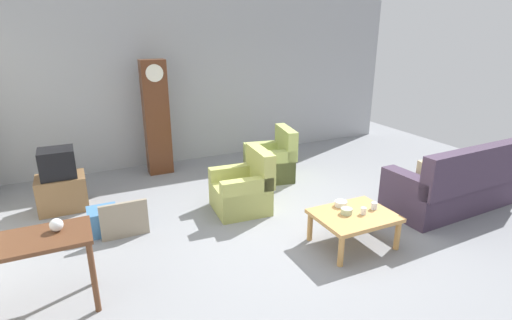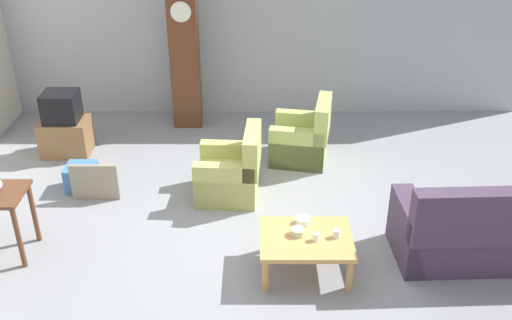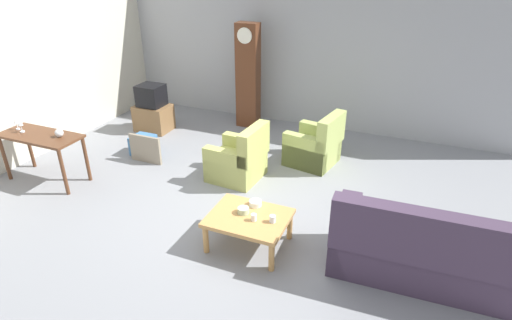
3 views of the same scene
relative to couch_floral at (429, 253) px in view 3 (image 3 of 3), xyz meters
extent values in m
plane|color=gray|center=(-2.40, 0.45, -0.35)|extent=(10.40, 10.40, 0.00)
cube|color=#9EA0A5|center=(-2.40, 4.05, 1.25)|extent=(8.40, 0.16, 3.20)
cube|color=beige|center=(-6.60, 0.85, 1.09)|extent=(0.12, 6.40, 2.88)
cube|color=#423347|center=(0.00, 0.07, -0.13)|extent=(2.13, 0.93, 0.44)
cube|color=#423347|center=(0.01, -0.29, 0.39)|extent=(2.11, 0.29, 0.60)
cube|color=#423347|center=(-0.93, 0.03, -0.01)|extent=(0.28, 0.85, 0.68)
cube|color=brown|center=(0.47, 0.14, 0.27)|extent=(0.36, 0.12, 0.36)
cube|color=#C6B284|center=(-0.48, 0.10, 0.27)|extent=(0.37, 0.17, 0.36)
cube|color=tan|center=(-2.94, 1.31, -0.15)|extent=(0.81, 0.81, 0.40)
cube|color=tan|center=(-2.62, 1.29, 0.31)|extent=(0.23, 0.77, 0.52)
cube|color=tan|center=(-2.92, 1.61, -0.05)|extent=(0.77, 0.21, 0.60)
cube|color=tan|center=(-2.96, 1.01, -0.05)|extent=(0.77, 0.21, 0.60)
cube|color=#A6B55F|center=(-1.96, 2.29, -0.15)|extent=(0.88, 0.88, 0.40)
cube|color=#A6B55F|center=(-1.65, 2.23, 0.31)|extent=(0.31, 0.78, 0.52)
cube|color=#A6B55F|center=(-1.91, 2.59, -0.05)|extent=(0.78, 0.29, 0.60)
cube|color=#A6B55F|center=(-2.02, 2.00, -0.05)|extent=(0.78, 0.29, 0.60)
cube|color=tan|center=(-2.06, -0.21, 0.05)|extent=(0.96, 0.76, 0.05)
cylinder|color=tan|center=(-2.48, -0.53, -0.16)|extent=(0.07, 0.07, 0.38)
cylinder|color=tan|center=(-1.63, -0.53, -0.16)|extent=(0.07, 0.07, 0.38)
cylinder|color=tan|center=(-2.48, 0.12, -0.16)|extent=(0.07, 0.07, 0.38)
cylinder|color=tan|center=(-1.63, 0.12, -0.16)|extent=(0.07, 0.07, 0.38)
cube|color=#56331E|center=(-5.67, 0.09, 0.41)|extent=(1.30, 0.56, 0.04)
cylinder|color=#56331E|center=(-6.27, -0.15, 0.02)|extent=(0.06, 0.06, 0.74)
cylinder|color=#56331E|center=(-5.06, -0.15, 0.02)|extent=(0.06, 0.06, 0.74)
cylinder|color=#56331E|center=(-6.27, 0.32, 0.02)|extent=(0.06, 0.06, 0.74)
cylinder|color=#56331E|center=(-5.06, 0.32, 0.02)|extent=(0.06, 0.06, 0.74)
cube|color=#562D19|center=(-3.66, 3.46, 0.69)|extent=(0.44, 0.28, 2.08)
cylinder|color=silver|center=(-3.66, 3.31, 1.51)|extent=(0.30, 0.02, 0.30)
cube|color=brown|center=(-5.33, 2.48, -0.09)|extent=(0.68, 0.52, 0.52)
cube|color=black|center=(-5.33, 2.48, 0.38)|extent=(0.48, 0.44, 0.42)
cube|color=gray|center=(-4.61, 1.21, -0.11)|extent=(0.60, 0.05, 0.49)
cube|color=teal|center=(-4.86, 1.47, -0.18)|extent=(0.38, 0.37, 0.33)
sphere|color=silver|center=(-5.31, 0.15, 0.49)|extent=(0.13, 0.13, 0.13)
cylinder|color=white|center=(-1.96, -0.26, 0.12)|extent=(0.07, 0.07, 0.09)
cylinder|color=silver|center=(-1.75, -0.21, 0.12)|extent=(0.07, 0.07, 0.09)
cylinder|color=white|center=(-2.07, 0.04, 0.11)|extent=(0.16, 0.16, 0.07)
cylinder|color=#B2C69E|center=(-2.14, -0.16, 0.11)|extent=(0.14, 0.14, 0.07)
cylinder|color=silver|center=(-6.14, 0.11, 0.44)|extent=(0.06, 0.06, 0.02)
cylinder|color=silver|center=(-6.14, 0.11, 0.50)|extent=(0.01, 0.01, 0.09)
cone|color=silver|center=(-6.14, 0.11, 0.59)|extent=(0.07, 0.07, 0.09)
cylinder|color=silver|center=(-5.98, 0.06, 0.44)|extent=(0.07, 0.07, 0.02)
cylinder|color=silver|center=(-5.98, 0.06, 0.50)|extent=(0.01, 0.01, 0.09)
cone|color=silver|center=(-5.98, 0.06, 0.59)|extent=(0.08, 0.08, 0.09)
camera|label=1|loc=(-5.03, -3.65, 2.26)|focal=27.62mm
camera|label=2|loc=(-2.58, -5.13, 3.66)|focal=41.00mm
camera|label=3|loc=(-0.35, -4.06, 2.96)|focal=29.40mm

